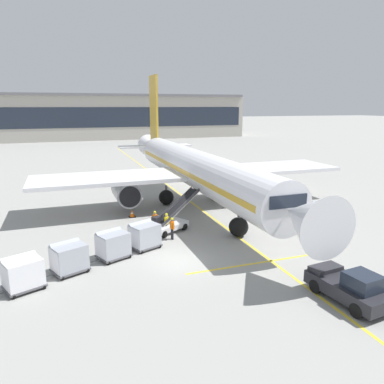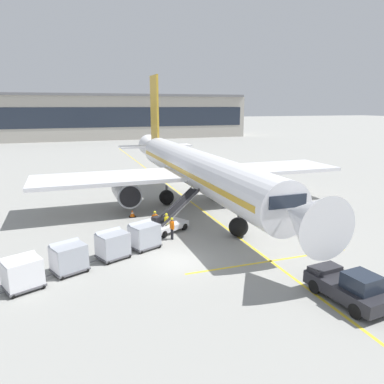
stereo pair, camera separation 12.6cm
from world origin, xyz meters
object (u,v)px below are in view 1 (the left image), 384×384
(baggage_cart_fourth, at_px, (23,273))
(ground_crew_marshaller, at_px, (172,227))
(pushback_tug, at_px, (350,287))
(safety_cone_engine_keepout, at_px, (132,214))
(baggage_cart_lead, at_px, (144,235))
(parked_airplane, at_px, (194,169))
(ground_crew_by_carts, at_px, (167,222))
(baggage_cart_second, at_px, (113,244))
(ground_crew_by_loader, at_px, (155,220))
(baggage_cart_third, at_px, (69,257))
(belt_loader, at_px, (170,221))

(baggage_cart_fourth, relative_size, ground_crew_marshaller, 1.61)
(pushback_tug, bearing_deg, safety_cone_engine_keepout, 113.33)
(baggage_cart_lead, bearing_deg, safety_cone_engine_keepout, 86.15)
(parked_airplane, height_order, ground_crew_by_carts, parked_airplane)
(parked_airplane, distance_m, pushback_tug, 21.29)
(baggage_cart_second, bearing_deg, baggage_cart_lead, 24.55)
(baggage_cart_fourth, xyz_separation_m, ground_crew_by_loader, (9.24, 6.97, -0.00))
(baggage_cart_second, xyz_separation_m, baggage_cart_third, (-2.82, -1.29, 0.00))
(ground_crew_by_loader, bearing_deg, baggage_cart_second, -132.67)
(baggage_cart_second, height_order, ground_crew_by_loader, baggage_cart_second)
(belt_loader, relative_size, safety_cone_engine_keepout, 7.57)
(ground_crew_marshaller, bearing_deg, ground_crew_by_loader, 111.15)
(belt_loader, distance_m, baggage_cart_second, 6.52)
(baggage_cart_fourth, distance_m, ground_crew_marshaller, 11.17)
(parked_airplane, bearing_deg, ground_crew_by_loader, -129.97)
(ground_crew_by_carts, height_order, ground_crew_marshaller, same)
(ground_crew_by_loader, height_order, ground_crew_marshaller, same)
(baggage_cart_third, xyz_separation_m, baggage_cart_fourth, (-2.47, -1.40, 0.00))
(pushback_tug, bearing_deg, parked_airplane, 93.09)
(baggage_cart_third, distance_m, ground_crew_by_loader, 8.77)
(safety_cone_engine_keepout, bearing_deg, baggage_cart_lead, -93.85)
(baggage_cart_second, bearing_deg, ground_crew_by_carts, 36.17)
(baggage_cart_fourth, distance_m, safety_cone_engine_keepout, 14.22)
(baggage_cart_lead, height_order, safety_cone_engine_keepout, baggage_cart_lead)
(pushback_tug, xyz_separation_m, ground_crew_by_carts, (-6.28, 13.19, 0.17))
(belt_loader, relative_size, baggage_cart_second, 1.84)
(baggage_cart_second, distance_m, pushback_tug, 14.68)
(baggage_cart_lead, bearing_deg, baggage_cart_third, -155.42)
(belt_loader, height_order, baggage_cart_fourth, belt_loader)
(baggage_cart_third, height_order, pushback_tug, baggage_cart_third)
(baggage_cart_third, height_order, ground_crew_by_carts, baggage_cart_third)
(baggage_cart_third, distance_m, ground_crew_by_carts, 8.86)
(baggage_cart_third, bearing_deg, safety_cone_engine_keepout, 60.71)
(belt_loader, distance_m, baggage_cart_fourth, 12.40)
(baggage_cart_fourth, relative_size, safety_cone_engine_keepout, 4.11)
(belt_loader, height_order, ground_crew_by_loader, belt_loader)
(baggage_cart_lead, xyz_separation_m, ground_crew_by_loader, (1.57, 3.20, -0.00))
(baggage_cart_third, distance_m, ground_crew_marshaller, 8.34)
(baggage_cart_third, relative_size, ground_crew_marshaller, 1.61)
(baggage_cart_fourth, height_order, safety_cone_engine_keepout, baggage_cart_fourth)
(safety_cone_engine_keepout, bearing_deg, pushback_tug, -66.67)
(baggage_cart_third, bearing_deg, baggage_cart_second, 24.61)
(baggage_cart_third, height_order, ground_crew_by_loader, baggage_cart_third)
(ground_crew_marshaller, distance_m, safety_cone_engine_keepout, 7.06)
(belt_loader, height_order, ground_crew_marshaller, belt_loader)
(ground_crew_by_loader, bearing_deg, belt_loader, -12.31)
(baggage_cart_second, distance_m, baggage_cart_fourth, 5.94)
(ground_crew_marshaller, bearing_deg, pushback_tug, -62.55)
(baggage_cart_second, bearing_deg, baggage_cart_third, -155.39)
(baggage_cart_lead, bearing_deg, pushback_tug, -51.65)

